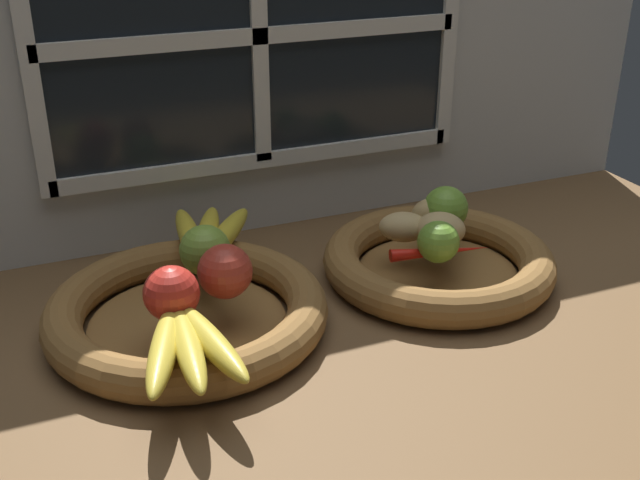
# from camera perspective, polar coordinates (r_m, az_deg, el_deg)

# --- Properties ---
(ground_plane) EXTENTS (1.40, 0.90, 0.03)m
(ground_plane) POSITION_cam_1_polar(r_m,az_deg,el_deg) (1.05, 0.92, -5.75)
(ground_plane) COLOR brown
(back_wall) EXTENTS (1.40, 0.05, 0.55)m
(back_wall) POSITION_cam_1_polar(r_m,az_deg,el_deg) (1.21, -4.76, 13.34)
(back_wall) COLOR silver
(back_wall) RESTS_ON ground_plane
(fruit_bowl_left) EXTENTS (0.36, 0.36, 0.05)m
(fruit_bowl_left) POSITION_cam_1_polar(r_m,az_deg,el_deg) (1.00, -9.66, -5.19)
(fruit_bowl_left) COLOR brown
(fruit_bowl_left) RESTS_ON ground_plane
(fruit_bowl_right) EXTENTS (0.33, 0.33, 0.05)m
(fruit_bowl_right) POSITION_cam_1_polar(r_m,az_deg,el_deg) (1.13, 8.58, -1.58)
(fruit_bowl_right) COLOR brown
(fruit_bowl_right) RESTS_ON ground_plane
(apple_red_right) EXTENTS (0.07, 0.07, 0.07)m
(apple_red_right) POSITION_cam_1_polar(r_m,az_deg,el_deg) (0.97, -7.01, -2.17)
(apple_red_right) COLOR #B73828
(apple_red_right) RESTS_ON fruit_bowl_left
(apple_green_back) EXTENTS (0.07, 0.07, 0.07)m
(apple_green_back) POSITION_cam_1_polar(r_m,az_deg,el_deg) (1.02, -8.38, -0.75)
(apple_green_back) COLOR #7AA338
(apple_green_back) RESTS_ON fruit_bowl_left
(apple_red_front) EXTENTS (0.07, 0.07, 0.07)m
(apple_red_front) POSITION_cam_1_polar(r_m,az_deg,el_deg) (0.92, -10.76, -3.84)
(apple_red_front) COLOR red
(apple_red_front) RESTS_ON fruit_bowl_left
(banana_bunch_front) EXTENTS (0.12, 0.20, 0.03)m
(banana_bunch_front) POSITION_cam_1_polar(r_m,az_deg,el_deg) (0.87, -9.72, -7.33)
(banana_bunch_front) COLOR gold
(banana_bunch_front) RESTS_ON fruit_bowl_left
(banana_bunch_back) EXTENTS (0.14, 0.20, 0.03)m
(banana_bunch_back) POSITION_cam_1_polar(r_m,az_deg,el_deg) (1.10, -8.23, 0.25)
(banana_bunch_back) COLOR yellow
(banana_bunch_back) RESTS_ON fruit_bowl_left
(potato_oblong) EXTENTS (0.09, 0.08, 0.04)m
(potato_oblong) POSITION_cam_1_polar(r_m,az_deg,el_deg) (1.11, 6.12, 0.95)
(potato_oblong) COLOR tan
(potato_oblong) RESTS_ON fruit_bowl_right
(potato_back) EXTENTS (0.08, 0.06, 0.05)m
(potato_back) POSITION_cam_1_polar(r_m,az_deg,el_deg) (1.15, 8.47, 1.94)
(potato_back) COLOR tan
(potato_back) RESTS_ON fruit_bowl_right
(potato_large) EXTENTS (0.09, 0.09, 0.05)m
(potato_large) POSITION_cam_1_polar(r_m,az_deg,el_deg) (1.10, 8.75, 0.78)
(potato_large) COLOR tan
(potato_large) RESTS_ON fruit_bowl_right
(lime_near) EXTENTS (0.06, 0.06, 0.06)m
(lime_near) POSITION_cam_1_polar(r_m,az_deg,el_deg) (1.05, 8.61, -0.14)
(lime_near) COLOR #6B9E33
(lime_near) RESTS_ON fruit_bowl_right
(lime_far) EXTENTS (0.07, 0.07, 0.07)m
(lime_far) POSITION_cam_1_polar(r_m,az_deg,el_deg) (1.15, 9.14, 2.29)
(lime_far) COLOR #6B9E33
(lime_far) RESTS_ON fruit_bowl_right
(chili_pepper) EXTENTS (0.14, 0.05, 0.02)m
(chili_pepper) POSITION_cam_1_polar(r_m,az_deg,el_deg) (1.07, 8.75, -0.84)
(chili_pepper) COLOR red
(chili_pepper) RESTS_ON fruit_bowl_right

